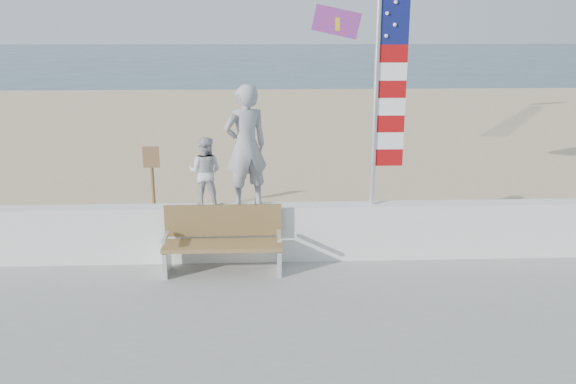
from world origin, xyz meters
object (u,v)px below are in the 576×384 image
adult (246,146)px  bench (223,239)px  flag (385,83)px  child (205,172)px

adult → bench: (-0.36, -0.45, -1.34)m
adult → flag: (2.11, -0.00, 0.96)m
child → flag: size_ratio=0.32×
bench → flag: flag is taller
child → bench: 1.09m
bench → flag: size_ratio=0.51×
child → flag: 3.07m
adult → bench: size_ratio=1.06×
adult → bench: adult is taller
child → bench: bearing=133.9°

